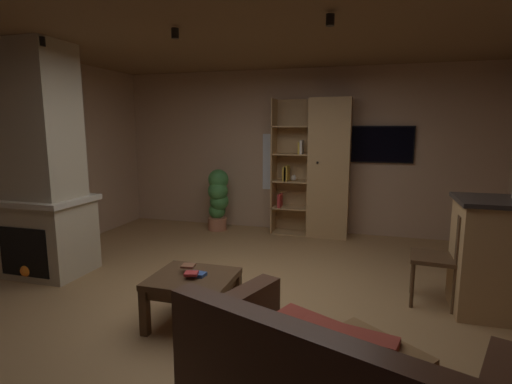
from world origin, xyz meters
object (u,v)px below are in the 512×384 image
stone_fireplace (41,174)px  coffee_table (193,285)px  dining_chair (444,252)px  wall_mounted_tv (380,144)px  bookshelf_cabinet (324,169)px  table_book_0 (198,274)px  table_book_1 (191,274)px  table_book_2 (188,266)px  potted_floor_plant (218,198)px

stone_fireplace → coffee_table: (2.18, -0.66, -0.83)m
dining_chair → wall_mounted_tv: 2.61m
stone_fireplace → bookshelf_cabinet: size_ratio=1.22×
table_book_0 → wall_mounted_tv: size_ratio=0.14×
stone_fireplace → wall_mounted_tv: stone_fireplace is taller
stone_fireplace → bookshelf_cabinet: 3.87m
table_book_1 → table_book_2: bearing=126.0°
stone_fireplace → table_book_0: bearing=-16.2°
dining_chair → table_book_0: bearing=-154.1°
stone_fireplace → bookshelf_cabinet: bearing=41.0°
table_book_2 → dining_chair: dining_chair is taller
table_book_0 → table_book_1: size_ratio=1.25×
coffee_table → potted_floor_plant: 3.22m
bookshelf_cabinet → wall_mounted_tv: bearing=14.4°
coffee_table → dining_chair: dining_chair is taller
table_book_2 → potted_floor_plant: (-0.91, 2.99, 0.05)m
table_book_0 → wall_mounted_tv: bearing=66.0°
stone_fireplace → table_book_0: 2.43m
stone_fireplace → dining_chair: (4.32, 0.37, -0.66)m
bookshelf_cabinet → wall_mounted_tv: bookshelf_cabinet is taller
table_book_1 → table_book_2: size_ratio=0.99×
table_book_1 → potted_floor_plant: potted_floor_plant is taller
stone_fireplace → table_book_0: stone_fireplace is taller
table_book_1 → table_book_2: 0.14m
bookshelf_cabinet → coffee_table: bearing=-102.9°
potted_floor_plant → table_book_2: bearing=-73.1°
stone_fireplace → table_book_1: (2.19, -0.71, -0.70)m
stone_fireplace → potted_floor_plant: bearing=63.3°
stone_fireplace → table_book_0: (2.22, -0.65, -0.73)m
bookshelf_cabinet → coffee_table: (-0.74, -3.20, -0.71)m
table_book_2 → table_book_0: bearing=-24.6°
stone_fireplace → potted_floor_plant: size_ratio=2.57×
wall_mounted_tv → table_book_1: bearing=-114.0°
bookshelf_cabinet → wall_mounted_tv: size_ratio=2.15×
coffee_table → dining_chair: 2.39m
stone_fireplace → dining_chair: bearing=4.9°
potted_floor_plant → dining_chair: bearing=-33.0°
bookshelf_cabinet → wall_mounted_tv: (0.82, 0.21, 0.38)m
potted_floor_plant → wall_mounted_tv: wall_mounted_tv is taller
bookshelf_cabinet → table_book_1: size_ratio=19.52×
bookshelf_cabinet → stone_fireplace: bearing=-139.0°
table_book_1 → stone_fireplace: bearing=162.0°
dining_chair → table_book_1: bearing=-153.0°
bookshelf_cabinet → table_book_0: bearing=-102.3°
bookshelf_cabinet → coffee_table: size_ratio=3.08×
table_book_2 → wall_mounted_tv: bearing=64.1°
table_book_0 → wall_mounted_tv: 3.85m
coffee_table → dining_chair: size_ratio=0.76×
dining_chair → stone_fireplace: bearing=-175.1°
potted_floor_plant → wall_mounted_tv: size_ratio=1.02×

